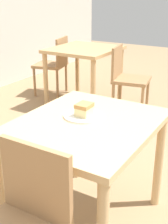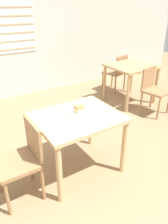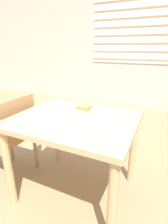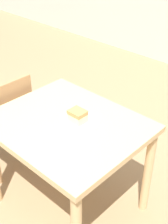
{
  "view_description": "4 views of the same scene",
  "coord_description": "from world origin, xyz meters",
  "px_view_note": "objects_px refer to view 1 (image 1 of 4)",
  "views": [
    {
      "loc": [
        -1.38,
        -0.66,
        1.5
      ],
      "look_at": [
        0.13,
        0.25,
        0.79
      ],
      "focal_mm": 50.0,
      "sensor_mm": 36.0,
      "label": 1
    },
    {
      "loc": [
        -1.0,
        -1.64,
        1.88
      ],
      "look_at": [
        0.2,
        0.23,
        0.76
      ],
      "focal_mm": 35.0,
      "sensor_mm": 36.0,
      "label": 2
    },
    {
      "loc": [
        0.71,
        -0.9,
        1.26
      ],
      "look_at": [
        0.18,
        0.24,
        0.79
      ],
      "focal_mm": 28.0,
      "sensor_mm": 36.0,
      "label": 3
    },
    {
      "loc": [
        1.29,
        -0.87,
        1.86
      ],
      "look_at": [
        0.17,
        0.32,
        0.81
      ],
      "focal_mm": 50.0,
      "sensor_mm": 36.0,
      "label": 4
    }
  ],
  "objects_px": {
    "dining_table_near": "(86,138)",
    "cake_slice": "(84,109)",
    "chair_far_opposite": "(54,63)",
    "plate": "(83,116)",
    "dining_table_far": "(84,57)",
    "chair_far_corner": "(127,77)"
  },
  "relations": [
    {
      "from": "chair_far_corner",
      "to": "chair_far_opposite",
      "type": "height_order",
      "value": "same"
    },
    {
      "from": "chair_far_corner",
      "to": "cake_slice",
      "type": "xyz_separation_m",
      "value": [
        -1.93,
        -0.55,
        0.32
      ]
    },
    {
      "from": "chair_far_opposite",
      "to": "plate",
      "type": "distance_m",
      "value": 2.73
    },
    {
      "from": "dining_table_near",
      "to": "plate",
      "type": "bearing_deg",
      "value": 44.01
    },
    {
      "from": "chair_far_corner",
      "to": "plate",
      "type": "relative_size",
      "value": 3.43
    },
    {
      "from": "dining_table_near",
      "to": "cake_slice",
      "type": "distance_m",
      "value": 0.18
    },
    {
      "from": "dining_table_near",
      "to": "chair_far_opposite",
      "type": "distance_m",
      "value": 2.81
    },
    {
      "from": "dining_table_far",
      "to": "chair_far_corner",
      "type": "relative_size",
      "value": 1.03
    },
    {
      "from": "dining_table_far",
      "to": "plate",
      "type": "distance_m",
      "value": 2.24
    },
    {
      "from": "dining_table_far",
      "to": "plate",
      "type": "height_order",
      "value": "dining_table_far"
    },
    {
      "from": "dining_table_far",
      "to": "chair_far_opposite",
      "type": "relative_size",
      "value": 1.03
    },
    {
      "from": "chair_far_corner",
      "to": "plate",
      "type": "xyz_separation_m",
      "value": [
        -1.92,
        -0.54,
        0.27
      ]
    },
    {
      "from": "dining_table_far",
      "to": "chair_far_corner",
      "type": "bearing_deg",
      "value": -89.71
    },
    {
      "from": "chair_far_opposite",
      "to": "plate",
      "type": "relative_size",
      "value": 3.43
    },
    {
      "from": "dining_table_far",
      "to": "chair_far_opposite",
      "type": "distance_m",
      "value": 0.65
    },
    {
      "from": "dining_table_far",
      "to": "chair_far_opposite",
      "type": "height_order",
      "value": "chair_far_opposite"
    },
    {
      "from": "chair_far_corner",
      "to": "dining_table_far",
      "type": "bearing_deg",
      "value": 79.8
    },
    {
      "from": "dining_table_near",
      "to": "chair_far_corner",
      "type": "relative_size",
      "value": 1.12
    },
    {
      "from": "dining_table_near",
      "to": "chair_far_opposite",
      "type": "bearing_deg",
      "value": 40.39
    },
    {
      "from": "chair_far_corner",
      "to": "plate",
      "type": "bearing_deg",
      "value": -174.8
    },
    {
      "from": "plate",
      "to": "cake_slice",
      "type": "distance_m",
      "value": 0.05
    },
    {
      "from": "dining_table_far",
      "to": "chair_far_opposite",
      "type": "xyz_separation_m",
      "value": [
        0.15,
        0.61,
        -0.17
      ]
    }
  ]
}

